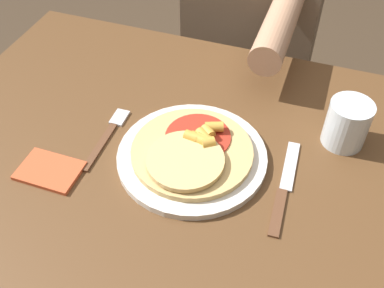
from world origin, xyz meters
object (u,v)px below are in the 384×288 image
object	(u,v)px
pizza	(192,151)
person_diner	(253,22)
fork	(108,134)
drinking_glass	(347,124)
dining_table	(195,211)
plate	(192,156)
knife	(284,188)

from	to	relation	value
pizza	person_diner	size ratio (longest dim) A/B	0.19
fork	drinking_glass	world-z (taller)	drinking_glass
dining_table	plate	size ratio (longest dim) A/B	4.03
dining_table	person_diner	world-z (taller)	person_diner
dining_table	plate	xyz separation A→B (m)	(-0.02, 0.03, 0.12)
dining_table	drinking_glass	world-z (taller)	drinking_glass
plate	knife	bearing A→B (deg)	-4.21
fork	person_diner	bearing A→B (deg)	76.39
fork	person_diner	xyz separation A→B (m)	(0.15, 0.61, -0.06)
pizza	fork	distance (m)	0.18
fork	knife	xyz separation A→B (m)	(0.35, -0.02, 0.00)
knife	person_diner	bearing A→B (deg)	108.10
plate	person_diner	xyz separation A→B (m)	(-0.03, 0.62, -0.07)
dining_table	fork	distance (m)	0.23
knife	pizza	bearing A→B (deg)	176.89
plate	person_diner	bearing A→B (deg)	92.67
drinking_glass	knife	bearing A→B (deg)	-118.09
dining_table	knife	distance (m)	0.20
dining_table	knife	xyz separation A→B (m)	(0.16, 0.02, 0.12)
dining_table	plate	world-z (taller)	plate
knife	drinking_glass	size ratio (longest dim) A/B	2.40
person_diner	drinking_glass	bearing A→B (deg)	-58.81
dining_table	fork	world-z (taller)	fork
knife	drinking_glass	distance (m)	0.18
pizza	dining_table	bearing A→B (deg)	-59.33
dining_table	person_diner	bearing A→B (deg)	94.08
pizza	drinking_glass	distance (m)	0.30
knife	drinking_glass	world-z (taller)	drinking_glass
pizza	drinking_glass	bearing A→B (deg)	29.25
knife	fork	bearing A→B (deg)	177.15
dining_table	person_diner	distance (m)	0.65
pizza	knife	size ratio (longest dim) A/B	1.02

